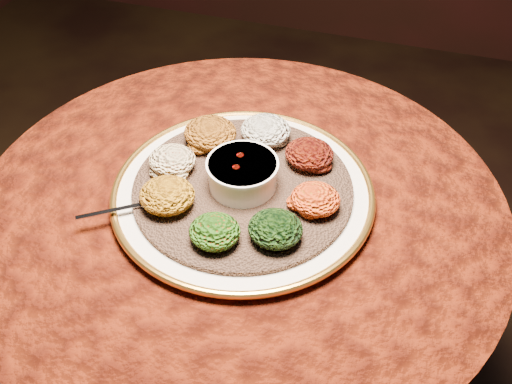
% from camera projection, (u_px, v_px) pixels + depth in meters
% --- Properties ---
extents(table, '(0.96, 0.96, 0.73)m').
position_uv_depth(table, '(241.00, 261.00, 1.15)').
color(table, black).
rests_on(table, ground).
extents(platter, '(0.48, 0.48, 0.02)m').
position_uv_depth(platter, '(243.00, 192.00, 1.02)').
color(platter, white).
rests_on(platter, table).
extents(injera, '(0.48, 0.48, 0.01)m').
position_uv_depth(injera, '(243.00, 187.00, 1.01)').
color(injera, brown).
rests_on(injera, platter).
extents(stew_bowl, '(0.13, 0.13, 0.05)m').
position_uv_depth(stew_bowl, '(243.00, 172.00, 0.99)').
color(stew_bowl, white).
rests_on(stew_bowl, injera).
extents(spoon, '(0.12, 0.09, 0.01)m').
position_uv_depth(spoon, '(143.00, 204.00, 0.97)').
color(spoon, silver).
rests_on(spoon, injera).
extents(portion_ayib, '(0.10, 0.09, 0.05)m').
position_uv_depth(portion_ayib, '(266.00, 130.00, 1.08)').
color(portion_ayib, beige).
rests_on(portion_ayib, injera).
extents(portion_kitfo, '(0.09, 0.09, 0.04)m').
position_uv_depth(portion_kitfo, '(309.00, 154.00, 1.04)').
color(portion_kitfo, black).
rests_on(portion_kitfo, injera).
extents(portion_tikil, '(0.08, 0.08, 0.04)m').
position_uv_depth(portion_tikil, '(316.00, 199.00, 0.95)').
color(portion_tikil, '#BB8B0F').
rests_on(portion_tikil, injera).
extents(portion_gomen, '(0.09, 0.08, 0.04)m').
position_uv_depth(portion_gomen, '(275.00, 229.00, 0.90)').
color(portion_gomen, black).
rests_on(portion_gomen, injera).
extents(portion_mixveg, '(0.08, 0.08, 0.04)m').
position_uv_depth(portion_mixveg, '(215.00, 231.00, 0.90)').
color(portion_mixveg, '#9D230A').
rests_on(portion_mixveg, injera).
extents(portion_kik, '(0.09, 0.09, 0.05)m').
position_uv_depth(portion_kik, '(167.00, 195.00, 0.96)').
color(portion_kik, '#BD7C10').
rests_on(portion_kik, injera).
extents(portion_timatim, '(0.09, 0.08, 0.04)m').
position_uv_depth(portion_timatim, '(172.00, 160.00, 1.03)').
color(portion_timatim, maroon).
rests_on(portion_timatim, injera).
extents(portion_shiro, '(0.10, 0.10, 0.05)m').
position_uv_depth(portion_shiro, '(210.00, 133.00, 1.08)').
color(portion_shiro, '#8D4D11').
rests_on(portion_shiro, injera).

